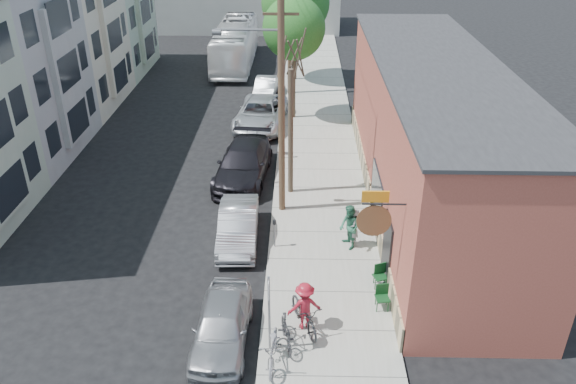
{
  "coord_description": "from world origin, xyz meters",
  "views": [
    {
      "loc": [
        3.23,
        -18.1,
        13.01
      ],
      "look_at": [
        2.74,
        3.01,
        1.5
      ],
      "focal_mm": 35.0,
      "sensor_mm": 36.0,
      "label": 1
    }
  ],
  "objects_px": {
    "cyclist": "(305,306)",
    "tree_leafy_mid": "(294,29)",
    "patron_grey": "(353,228)",
    "bus": "(235,44)",
    "patio_chair_b": "(380,277)",
    "tree_bare": "(291,133)",
    "tree_leafy_far": "(295,3)",
    "parking_meter_far": "(282,144)",
    "car_4": "(266,88)",
    "patron_green": "(349,227)",
    "car_3": "(260,114)",
    "car_1": "(238,226)",
    "patio_chair_a": "(382,298)",
    "utility_pole_near": "(280,98)",
    "parked_bike_b": "(273,349)",
    "parking_meter_near": "(275,229)",
    "sign_post": "(269,307)",
    "car_2": "(243,163)",
    "parked_bike_a": "(286,332)",
    "car_0": "(222,325)"
  },
  "relations": [
    {
      "from": "parking_meter_near",
      "to": "patio_chair_b",
      "type": "relative_size",
      "value": 1.41
    },
    {
      "from": "patron_grey",
      "to": "bus",
      "type": "distance_m",
      "value": 28.0
    },
    {
      "from": "sign_post",
      "to": "car_1",
      "type": "height_order",
      "value": "sign_post"
    },
    {
      "from": "tree_bare",
      "to": "tree_leafy_far",
      "type": "xyz_separation_m",
      "value": [
        0.0,
        17.96,
        2.55
      ]
    },
    {
      "from": "tree_bare",
      "to": "utility_pole_near",
      "type": "bearing_deg",
      "value": -103.63
    },
    {
      "from": "patio_chair_a",
      "to": "car_0",
      "type": "height_order",
      "value": "car_0"
    },
    {
      "from": "cyclist",
      "to": "tree_leafy_mid",
      "type": "bearing_deg",
      "value": -102.12
    },
    {
      "from": "sign_post",
      "to": "utility_pole_near",
      "type": "xyz_separation_m",
      "value": [
        0.04,
        8.78,
        3.58
      ]
    },
    {
      "from": "patio_chair_b",
      "to": "car_3",
      "type": "xyz_separation_m",
      "value": [
        -5.4,
        15.86,
        0.24
      ]
    },
    {
      "from": "car_1",
      "to": "tree_bare",
      "type": "bearing_deg",
      "value": 60.88
    },
    {
      "from": "patio_chair_a",
      "to": "patio_chair_b",
      "type": "height_order",
      "value": "same"
    },
    {
      "from": "car_2",
      "to": "car_4",
      "type": "bearing_deg",
      "value": 93.38
    },
    {
      "from": "tree_leafy_mid",
      "to": "patio_chair_b",
      "type": "relative_size",
      "value": 8.41
    },
    {
      "from": "patio_chair_b",
      "to": "parked_bike_b",
      "type": "relative_size",
      "value": 0.43
    },
    {
      "from": "parking_meter_near",
      "to": "car_3",
      "type": "bearing_deg",
      "value": 96.2
    },
    {
      "from": "tree_bare",
      "to": "parked_bike_a",
      "type": "height_order",
      "value": "tree_bare"
    },
    {
      "from": "patio_chair_b",
      "to": "cyclist",
      "type": "distance_m",
      "value": 3.56
    },
    {
      "from": "tree_leafy_far",
      "to": "patio_chair_b",
      "type": "distance_m",
      "value": 25.93
    },
    {
      "from": "utility_pole_near",
      "to": "tree_leafy_far",
      "type": "distance_m",
      "value": 19.65
    },
    {
      "from": "tree_bare",
      "to": "patron_grey",
      "type": "relative_size",
      "value": 3.57
    },
    {
      "from": "tree_leafy_far",
      "to": "patio_chair_b",
      "type": "bearing_deg",
      "value": -82.32
    },
    {
      "from": "cyclist",
      "to": "car_2",
      "type": "distance_m",
      "value": 11.39
    },
    {
      "from": "tree_leafy_mid",
      "to": "parked_bike_a",
      "type": "height_order",
      "value": "tree_leafy_mid"
    },
    {
      "from": "car_4",
      "to": "bus",
      "type": "bearing_deg",
      "value": 112.95
    },
    {
      "from": "tree_bare",
      "to": "parked_bike_b",
      "type": "bearing_deg",
      "value": -91.61
    },
    {
      "from": "tree_bare",
      "to": "patron_green",
      "type": "distance_m",
      "value": 5.68
    },
    {
      "from": "sign_post",
      "to": "bus",
      "type": "distance_m",
      "value": 33.14
    },
    {
      "from": "patio_chair_b",
      "to": "tree_leafy_mid",
      "type": "bearing_deg",
      "value": 81.39
    },
    {
      "from": "sign_post",
      "to": "car_0",
      "type": "xyz_separation_m",
      "value": [
        -1.55,
        0.4,
        -1.11
      ]
    },
    {
      "from": "parking_meter_near",
      "to": "bus",
      "type": "distance_m",
      "value": 27.45
    },
    {
      "from": "patio_chair_b",
      "to": "tree_bare",
      "type": "bearing_deg",
      "value": 95.33
    },
    {
      "from": "patron_grey",
      "to": "patron_green",
      "type": "distance_m",
      "value": 0.24
    },
    {
      "from": "sign_post",
      "to": "tree_leafy_mid",
      "type": "xyz_separation_m",
      "value": [
        0.45,
        20.39,
        3.84
      ]
    },
    {
      "from": "patio_chair_a",
      "to": "car_0",
      "type": "relative_size",
      "value": 0.21
    },
    {
      "from": "sign_post",
      "to": "patron_green",
      "type": "bearing_deg",
      "value": 63.43
    },
    {
      "from": "sign_post",
      "to": "patio_chair_b",
      "type": "xyz_separation_m",
      "value": [
        3.85,
        3.23,
        -1.24
      ]
    },
    {
      "from": "patron_green",
      "to": "car_3",
      "type": "relative_size",
      "value": 0.31
    },
    {
      "from": "tree_leafy_mid",
      "to": "patron_green",
      "type": "relative_size",
      "value": 3.94
    },
    {
      "from": "tree_leafy_far",
      "to": "parking_meter_far",
      "type": "bearing_deg",
      "value": -92.22
    },
    {
      "from": "tree_leafy_mid",
      "to": "patio_chair_a",
      "type": "distance_m",
      "value": 19.35
    },
    {
      "from": "car_3",
      "to": "utility_pole_near",
      "type": "bearing_deg",
      "value": -75.25
    },
    {
      "from": "parking_meter_far",
      "to": "tree_leafy_mid",
      "type": "xyz_separation_m",
      "value": [
        0.55,
        6.15,
        4.68
      ]
    },
    {
      "from": "parking_meter_near",
      "to": "tree_leafy_far",
      "type": "distance_m",
      "value": 23.18
    },
    {
      "from": "utility_pole_near",
      "to": "car_3",
      "type": "distance_m",
      "value": 11.39
    },
    {
      "from": "car_3",
      "to": "tree_bare",
      "type": "bearing_deg",
      "value": -70.96
    },
    {
      "from": "utility_pole_near",
      "to": "patio_chair_b",
      "type": "height_order",
      "value": "utility_pole_near"
    },
    {
      "from": "car_3",
      "to": "parking_meter_near",
      "type": "bearing_deg",
      "value": -77.82
    },
    {
      "from": "patio_chair_b",
      "to": "car_0",
      "type": "distance_m",
      "value": 6.09
    },
    {
      "from": "parking_meter_near",
      "to": "parking_meter_far",
      "type": "bearing_deg",
      "value": 90.0
    },
    {
      "from": "tree_bare",
      "to": "cyclist",
      "type": "distance_m",
      "value": 9.7
    }
  ]
}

